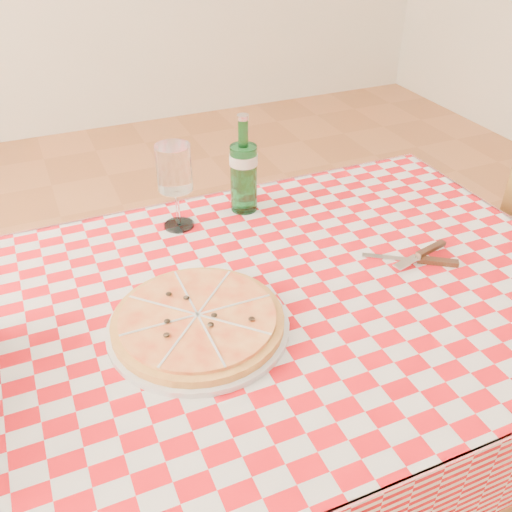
{
  "coord_description": "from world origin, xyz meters",
  "views": [
    {
      "loc": [
        -0.39,
        -0.81,
        1.46
      ],
      "look_at": [
        -0.02,
        0.06,
        0.82
      ],
      "focal_mm": 40.0,
      "sensor_mm": 36.0,
      "label": 1
    }
  ],
  "objects_px": {
    "dining_table": "(276,331)",
    "pizza_plate": "(198,320)",
    "wine_glass": "(176,187)",
    "water_bottle": "(244,164)"
  },
  "relations": [
    {
      "from": "dining_table",
      "to": "wine_glass",
      "type": "bearing_deg",
      "value": 107.21
    },
    {
      "from": "wine_glass",
      "to": "water_bottle",
      "type": "bearing_deg",
      "value": 4.84
    },
    {
      "from": "dining_table",
      "to": "pizza_plate",
      "type": "distance_m",
      "value": 0.22
    },
    {
      "from": "pizza_plate",
      "to": "wine_glass",
      "type": "bearing_deg",
      "value": 78.39
    },
    {
      "from": "water_bottle",
      "to": "wine_glass",
      "type": "relative_size",
      "value": 1.19
    },
    {
      "from": "wine_glass",
      "to": "dining_table",
      "type": "bearing_deg",
      "value": -72.79
    },
    {
      "from": "dining_table",
      "to": "water_bottle",
      "type": "xyz_separation_m",
      "value": [
        0.07,
        0.34,
        0.22
      ]
    },
    {
      "from": "dining_table",
      "to": "wine_glass",
      "type": "height_order",
      "value": "wine_glass"
    },
    {
      "from": "water_bottle",
      "to": "wine_glass",
      "type": "distance_m",
      "value": 0.17
    },
    {
      "from": "dining_table",
      "to": "wine_glass",
      "type": "relative_size",
      "value": 5.88
    }
  ]
}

